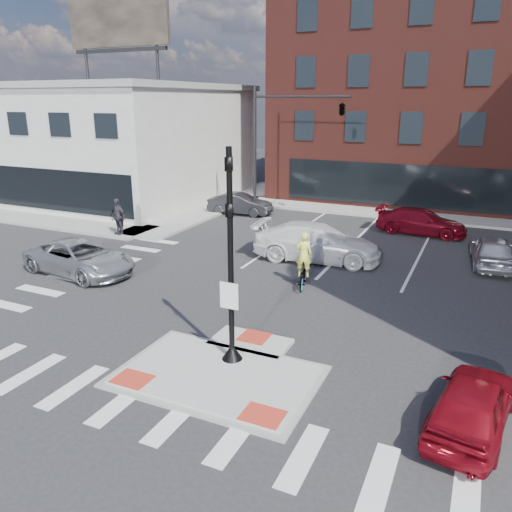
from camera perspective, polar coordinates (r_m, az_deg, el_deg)
The scene contains 18 objects.
ground at distance 14.38m, azimuth -3.49°, elevation -12.73°, with size 120.00×120.00×0.00m, color #28282B.
refuge_island at distance 14.16m, azimuth -4.00°, elevation -13.02°, with size 5.40×4.65×0.13m.
sidewalk_nw at distance 35.42m, azimuth -15.84°, elevation 5.13°, with size 23.50×20.50×0.15m.
sidewalk_n at distance 33.80m, azimuth 19.27°, elevation 4.25°, with size 26.00×3.00×0.15m, color gray.
building_nw at distance 41.78m, azimuth -17.68°, elevation 12.53°, with size 20.40×16.40×14.40m.
building_n at distance 43.00m, azimuth 21.89°, elevation 17.03°, with size 24.40×18.40×15.50m.
building_far_left at distance 63.73m, azimuth 16.40°, elevation 14.76°, with size 10.00×12.00×10.00m, color slate.
signal_pole at distance 13.68m, azimuth -2.88°, elevation -3.41°, with size 0.60×0.60×5.98m.
mast_arm_signal at distance 30.43m, azimuth 6.99°, elevation 15.41°, with size 6.10×2.24×8.00m.
silver_suv at distance 22.77m, azimuth -19.48°, elevation -0.17°, with size 2.40×5.20×1.44m, color #B0B4B7.
red_sedan at distance 12.73m, azimuth 23.52°, elevation -15.21°, with size 1.56×3.87×1.32m, color maroon.
white_pickup at distance 23.45m, azimuth 6.98°, elevation 1.57°, with size 2.41×5.92×1.72m, color white.
bg_car_dark at distance 32.89m, azimuth -1.82°, elevation 5.97°, with size 1.46×4.19×1.38m, color #232227.
bg_car_silver at distance 24.85m, azimuth 25.39°, elevation 0.53°, with size 1.68×4.19×1.43m, color silver.
bg_car_red at distance 29.40m, azimuth 18.35°, elevation 3.74°, with size 1.98×4.88×1.41m, color maroon.
cyclist at distance 20.02m, azimuth 5.42°, elevation -1.45°, with size 1.02×1.91×2.28m.
pedestrian_a at distance 28.27m, azimuth -15.50°, elevation 4.15°, with size 0.86×0.67×1.76m, color black.
pedestrian_b at distance 28.24m, azimuth -15.51°, elevation 4.36°, with size 1.16×0.48×1.98m, color #322D37.
Camera 1 is at (6.00, -10.90, 7.22)m, focal length 35.00 mm.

